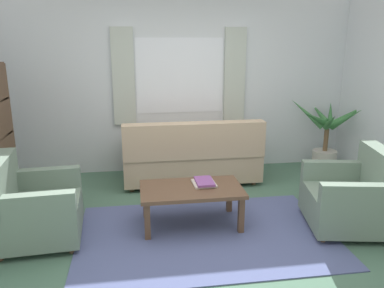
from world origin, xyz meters
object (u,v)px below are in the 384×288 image
at_px(coffee_table, 191,193).
at_px(armchair_left, 32,208).
at_px(potted_plant, 326,139).
at_px(couch, 192,157).
at_px(book_stack_on_table, 204,182).
at_px(armchair_right, 353,197).

bearing_deg(coffee_table, armchair_left, -177.02).
bearing_deg(armchair_left, potted_plant, -71.65).
bearing_deg(couch, armchair_left, 37.24).
bearing_deg(potted_plant, book_stack_on_table, -146.27).
height_order(armchair_right, book_stack_on_table, armchair_right).
bearing_deg(coffee_table, potted_plant, 33.34).
bearing_deg(armchair_right, couch, -126.85).
bearing_deg(armchair_right, coffee_table, -90.06).
distance_m(armchair_left, coffee_table, 1.64).
relative_size(couch, potted_plant, 1.60).
xyz_separation_m(book_stack_on_table, potted_plant, (2.17, 1.45, 0.04)).
height_order(armchair_left, coffee_table, armchair_left).
bearing_deg(armchair_right, potted_plant, 171.76).
bearing_deg(potted_plant, couch, -174.11).
bearing_deg(book_stack_on_table, armchair_left, -174.70).
xyz_separation_m(armchair_left, coffee_table, (1.63, 0.08, 0.03)).
xyz_separation_m(armchair_left, armchair_right, (3.33, -0.23, 0.00)).
xyz_separation_m(couch, armchair_right, (1.50, -1.62, -0.01)).
height_order(couch, armchair_left, couch).
bearing_deg(armchair_right, book_stack_on_table, -93.93).
bearing_deg(potted_plant, armchair_left, -157.82).
relative_size(couch, armchair_right, 1.95).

